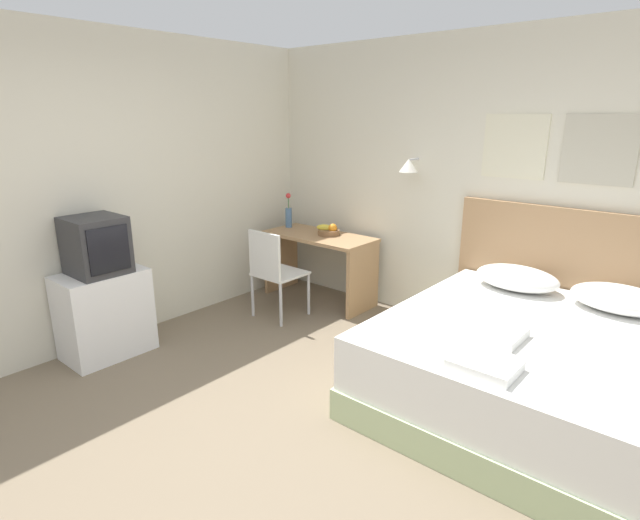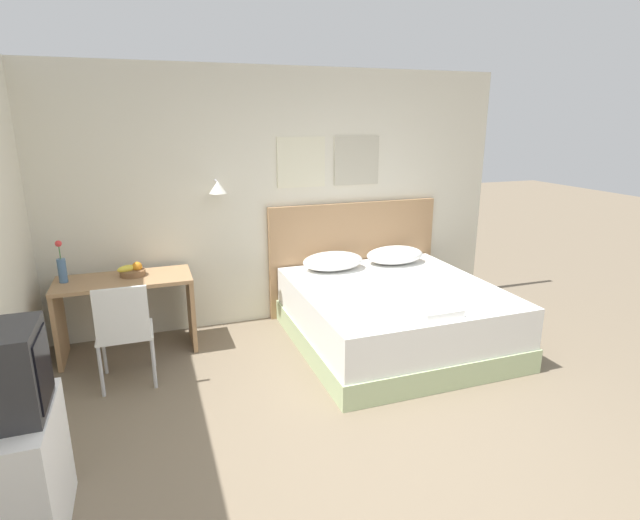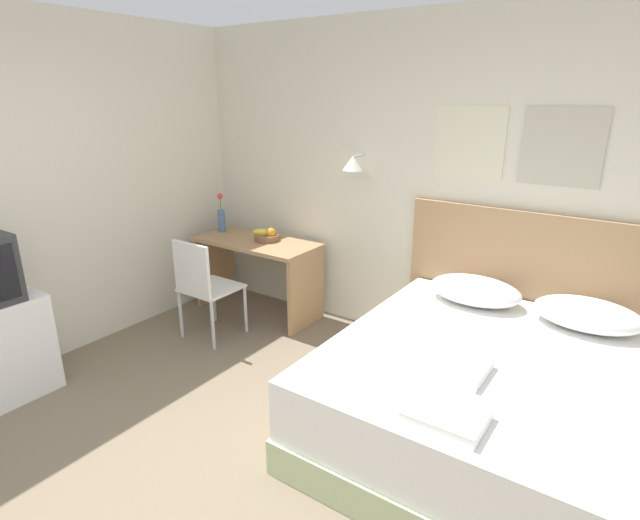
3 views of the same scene
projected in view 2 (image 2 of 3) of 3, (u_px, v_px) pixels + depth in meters
name	position (u px, v px, depth m)	size (l,w,h in m)	color
ground_plane	(376.00, 468.00, 3.17)	(24.00, 24.00, 0.00)	#756651
wall_back	(269.00, 199.00, 5.24)	(5.28, 0.31, 2.65)	beige
bed	(394.00, 315.00, 4.86)	(1.86, 1.96, 0.59)	#B2C693
headboard	(354.00, 257.00, 5.69)	(1.98, 0.06, 1.24)	#A87F56
pillow_left	(333.00, 261.00, 5.28)	(0.65, 0.43, 0.19)	white
pillow_right	(395.00, 255.00, 5.52)	(0.65, 0.43, 0.19)	white
folded_towel_near_foot	(401.00, 294.00, 4.47)	(0.27, 0.32, 0.06)	white
folded_towel_mid_bed	(436.00, 311.00, 4.09)	(0.35, 0.28, 0.06)	white
desk	(126.00, 301.00, 4.63)	(1.20, 0.55, 0.73)	#A87F56
desk_chair	(124.00, 328.00, 4.00)	(0.44, 0.44, 0.89)	white
fruit_bowl	(132.00, 271.00, 4.64)	(0.26, 0.23, 0.12)	brown
flower_vase	(62.00, 267.00, 4.42)	(0.07, 0.07, 0.39)	#4C7099
tv_stand	(14.00, 478.00, 2.57)	(0.45, 0.68, 0.72)	white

